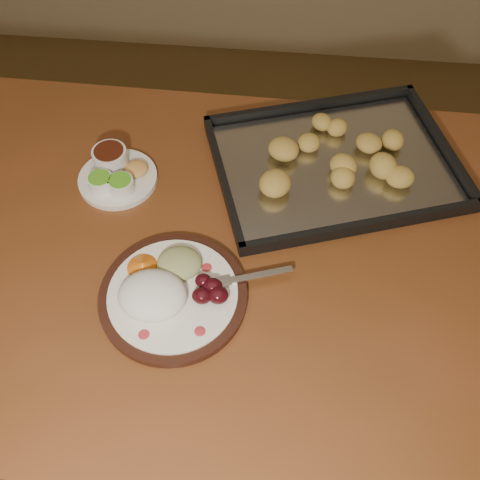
# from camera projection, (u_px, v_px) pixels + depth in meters

# --- Properties ---
(dining_table) EXTENTS (1.51, 0.92, 0.75)m
(dining_table) POSITION_uv_depth(u_px,v_px,m) (211.00, 273.00, 1.11)
(dining_table) COLOR brown
(dining_table) RESTS_ON ground
(dinner_plate) EXTENTS (0.35, 0.27, 0.06)m
(dinner_plate) POSITION_uv_depth(u_px,v_px,m) (169.00, 292.00, 0.95)
(dinner_plate) COLOR black
(dinner_plate) RESTS_ON dining_table
(condiment_saucer) EXTENTS (0.17, 0.17, 0.06)m
(condiment_saucer) POSITION_uv_depth(u_px,v_px,m) (115.00, 173.00, 1.12)
(condiment_saucer) COLOR silver
(condiment_saucer) RESTS_ON dining_table
(baking_tray) EXTENTS (0.59, 0.51, 0.05)m
(baking_tray) POSITION_uv_depth(u_px,v_px,m) (334.00, 162.00, 1.14)
(baking_tray) COLOR black
(baking_tray) RESTS_ON dining_table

